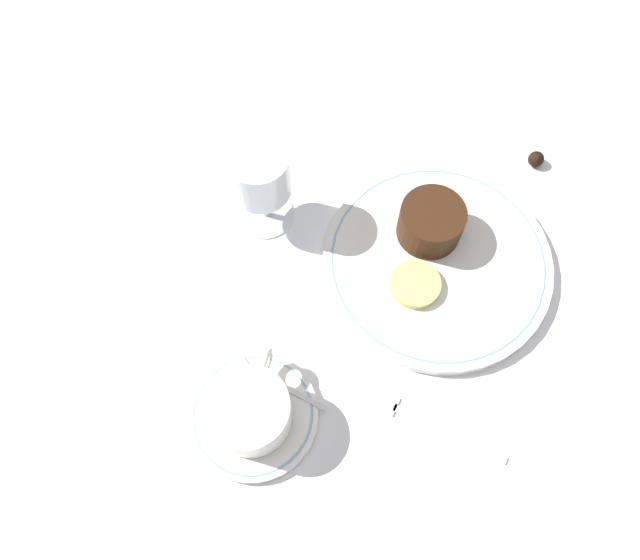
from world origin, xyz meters
TOP-DOWN VIEW (x-y plane):
  - ground_plane at (0.00, 0.00)m, footprint 3.00×3.00m
  - dinner_plate at (0.03, -0.03)m, footprint 0.27×0.27m
  - saucer at (-0.20, 0.12)m, footprint 0.14×0.14m
  - coffee_cup at (-0.20, 0.12)m, footprint 0.11×0.08m
  - spoon at (-0.16, 0.12)m, footprint 0.03×0.12m
  - wine_glass at (0.04, 0.18)m, footprint 0.07×0.07m
  - fork at (-0.15, -0.04)m, footprint 0.05×0.18m
  - dessert_cake at (0.06, -0.01)m, footprint 0.08×0.08m
  - pineapple_slice at (-0.01, -0.01)m, footprint 0.06×0.06m
  - chocolate_truffle at (0.20, -0.12)m, footprint 0.02×0.02m

SIDE VIEW (x-z plane):
  - ground_plane at x=0.00m, z-range 0.00..0.00m
  - fork at x=-0.15m, z-range 0.00..0.01m
  - saucer at x=-0.20m, z-range 0.00..0.01m
  - dinner_plate at x=0.03m, z-range 0.00..0.02m
  - chocolate_truffle at x=0.20m, z-range 0.00..0.02m
  - spoon at x=-0.16m, z-range 0.01..0.01m
  - pineapple_slice at x=-0.01m, z-range 0.01..0.02m
  - dessert_cake at x=0.06m, z-range 0.01..0.06m
  - coffee_cup at x=-0.20m, z-range 0.01..0.07m
  - wine_glass at x=0.04m, z-range 0.02..0.14m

